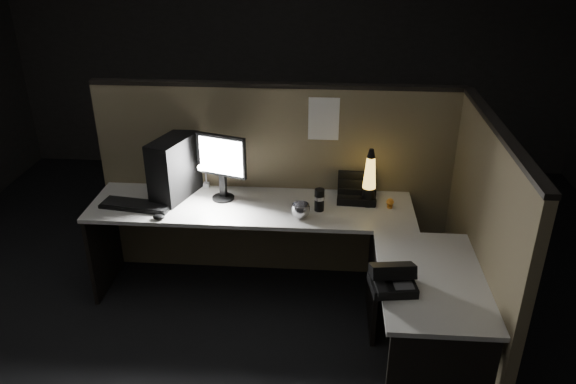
# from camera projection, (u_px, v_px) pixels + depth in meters

# --- Properties ---
(floor) EXTENTS (6.00, 6.00, 0.00)m
(floor) POSITION_uv_depth(u_px,v_px,m) (264.00, 343.00, 3.77)
(floor) COLOR black
(floor) RESTS_ON ground
(room_shell) EXTENTS (6.00, 6.00, 6.00)m
(room_shell) POSITION_uv_depth(u_px,v_px,m) (259.00, 112.00, 3.05)
(room_shell) COLOR silver
(room_shell) RESTS_ON ground
(partition_back) EXTENTS (2.66, 0.06, 1.50)m
(partition_back) POSITION_uv_depth(u_px,v_px,m) (276.00, 184.00, 4.27)
(partition_back) COLOR brown
(partition_back) RESTS_ON ground
(partition_right) EXTENTS (0.06, 1.66, 1.50)m
(partition_right) POSITION_uv_depth(u_px,v_px,m) (479.00, 248.00, 3.44)
(partition_right) COLOR brown
(partition_right) RESTS_ON ground
(desk) EXTENTS (2.60, 1.60, 0.73)m
(desk) POSITION_uv_depth(u_px,v_px,m) (294.00, 251.00, 3.73)
(desk) COLOR #B6B4AC
(desk) RESTS_ON ground
(pc_tower) EXTENTS (0.32, 0.46, 0.45)m
(pc_tower) POSITION_uv_depth(u_px,v_px,m) (174.00, 168.00, 4.03)
(pc_tower) COLOR black
(pc_tower) RESTS_ON desk
(monitor) EXTENTS (0.37, 0.17, 0.48)m
(monitor) POSITION_uv_depth(u_px,v_px,m) (222.00, 161.00, 3.97)
(monitor) COLOR black
(monitor) RESTS_ON desk
(keyboard) EXTENTS (0.52, 0.24, 0.02)m
(keyboard) POSITION_uv_depth(u_px,v_px,m) (136.00, 205.00, 3.96)
(keyboard) COLOR black
(keyboard) RESTS_ON desk
(mouse) EXTENTS (0.09, 0.07, 0.03)m
(mouse) POSITION_uv_depth(u_px,v_px,m) (159.00, 217.00, 3.80)
(mouse) COLOR black
(mouse) RESTS_ON desk
(clip_lamp) EXTENTS (0.05, 0.19, 0.24)m
(clip_lamp) POSITION_uv_depth(u_px,v_px,m) (203.00, 173.00, 4.14)
(clip_lamp) COLOR silver
(clip_lamp) RESTS_ON desk
(organizer) EXTENTS (0.29, 0.25, 0.21)m
(organizer) POSITION_uv_depth(u_px,v_px,m) (357.00, 193.00, 4.07)
(organizer) COLOR black
(organizer) RESTS_ON desk
(lava_lamp) EXTENTS (0.11, 0.11, 0.42)m
(lava_lamp) POSITION_uv_depth(u_px,v_px,m) (369.00, 182.00, 3.93)
(lava_lamp) COLOR black
(lava_lamp) RESTS_ON desk
(travel_mug) EXTENTS (0.07, 0.07, 0.16)m
(travel_mug) POSITION_uv_depth(u_px,v_px,m) (319.00, 200.00, 3.89)
(travel_mug) COLOR black
(travel_mug) RESTS_ON desk
(steel_mug) EXTENTS (0.15, 0.15, 0.10)m
(steel_mug) POSITION_uv_depth(u_px,v_px,m) (301.00, 211.00, 3.81)
(steel_mug) COLOR #B5B5BC
(steel_mug) RESTS_ON desk
(figurine) EXTENTS (0.05, 0.05, 0.05)m
(figurine) POSITION_uv_depth(u_px,v_px,m) (390.00, 202.00, 3.94)
(figurine) COLOR orange
(figurine) RESTS_ON desk
(pinned_paper) EXTENTS (0.22, 0.00, 0.31)m
(pinned_paper) POSITION_uv_depth(u_px,v_px,m) (324.00, 119.00, 3.98)
(pinned_paper) COLOR white
(pinned_paper) RESTS_ON partition_back
(desk_phone) EXTENTS (0.27, 0.28, 0.15)m
(desk_phone) POSITION_uv_depth(u_px,v_px,m) (392.00, 279.00, 3.08)
(desk_phone) COLOR black
(desk_phone) RESTS_ON desk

